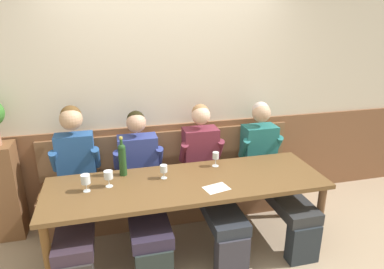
# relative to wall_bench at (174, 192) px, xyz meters

# --- Properties ---
(ground_plane) EXTENTS (6.80, 6.80, 0.02)m
(ground_plane) POSITION_rel_wall_bench_xyz_m (0.00, -0.83, -0.29)
(ground_plane) COLOR tan
(ground_plane) RESTS_ON ground
(room_wall_back) EXTENTS (6.80, 0.08, 2.80)m
(room_wall_back) POSITION_rel_wall_bench_xyz_m (0.00, 0.26, 1.12)
(room_wall_back) COLOR beige
(room_wall_back) RESTS_ON ground
(wood_wainscot_panel) EXTENTS (6.80, 0.03, 1.01)m
(wood_wainscot_panel) POSITION_rel_wall_bench_xyz_m (0.00, 0.21, 0.22)
(wood_wainscot_panel) COLOR brown
(wood_wainscot_panel) RESTS_ON ground
(wall_bench) EXTENTS (2.79, 0.42, 0.94)m
(wall_bench) POSITION_rel_wall_bench_xyz_m (0.00, 0.00, 0.00)
(wall_bench) COLOR brown
(wall_bench) RESTS_ON ground
(dining_table) EXTENTS (2.49, 0.78, 0.75)m
(dining_table) POSITION_rel_wall_bench_xyz_m (0.00, -0.67, 0.39)
(dining_table) COLOR brown
(dining_table) RESTS_ON ground
(person_center_left_seat) EXTENTS (0.47, 1.22, 1.34)m
(person_center_left_seat) POSITION_rel_wall_bench_xyz_m (-0.99, -0.34, 0.38)
(person_center_left_seat) COLOR #35302F
(person_center_left_seat) RESTS_ON ground
(person_left_seat) EXTENTS (0.51, 1.22, 1.25)m
(person_left_seat) POSITION_rel_wall_bench_xyz_m (-0.38, -0.36, 0.32)
(person_left_seat) COLOR #27312F
(person_left_seat) RESTS_ON ground
(person_right_seat) EXTENTS (0.47, 1.22, 1.27)m
(person_right_seat) POSITION_rel_wall_bench_xyz_m (0.30, -0.34, 0.34)
(person_right_seat) COLOR #373540
(person_right_seat) RESTS_ON ground
(person_center_right_seat) EXTENTS (0.47, 1.23, 1.26)m
(person_center_right_seat) POSITION_rel_wall_bench_xyz_m (0.99, -0.34, 0.34)
(person_center_right_seat) COLOR #262D34
(person_center_right_seat) RESTS_ON ground
(wine_bottle_clear_water) EXTENTS (0.07, 0.07, 0.38)m
(wine_bottle_clear_water) POSITION_rel_wall_bench_xyz_m (-0.55, -0.40, 0.63)
(wine_bottle_clear_water) COLOR #20441E
(wine_bottle_clear_water) RESTS_ON dining_table
(wine_glass_center_front) EXTENTS (0.07, 0.07, 0.13)m
(wine_glass_center_front) POSITION_rel_wall_bench_xyz_m (-0.20, -0.56, 0.56)
(wine_glass_center_front) COLOR silver
(wine_glass_center_front) RESTS_ON dining_table
(wine_glass_mid_right) EXTENTS (0.06, 0.06, 0.15)m
(wine_glass_mid_right) POSITION_rel_wall_bench_xyz_m (0.34, -0.42, 0.57)
(wine_glass_mid_right) COLOR silver
(wine_glass_mid_right) RESTS_ON dining_table
(wine_glass_center_rear) EXTENTS (0.08, 0.08, 0.15)m
(wine_glass_center_rear) POSITION_rel_wall_bench_xyz_m (-0.68, -0.60, 0.57)
(wine_glass_center_rear) COLOR silver
(wine_glass_center_rear) RESTS_ON dining_table
(wine_glass_right_end) EXTENTS (0.08, 0.08, 0.15)m
(wine_glass_right_end) POSITION_rel_wall_bench_xyz_m (-0.87, -0.63, 0.58)
(wine_glass_right_end) COLOR silver
(wine_glass_right_end) RESTS_ON dining_table
(tasting_sheet_left_guest) EXTENTS (0.24, 0.19, 0.00)m
(tasting_sheet_left_guest) POSITION_rel_wall_bench_xyz_m (0.21, -0.86, 0.47)
(tasting_sheet_left_guest) COLOR white
(tasting_sheet_left_guest) RESTS_ON dining_table
(corner_pedestal) EXTENTS (0.28, 0.28, 0.99)m
(corner_pedestal) POSITION_rel_wall_bench_xyz_m (-1.70, 0.03, 0.21)
(corner_pedestal) COLOR brown
(corner_pedestal) RESTS_ON ground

